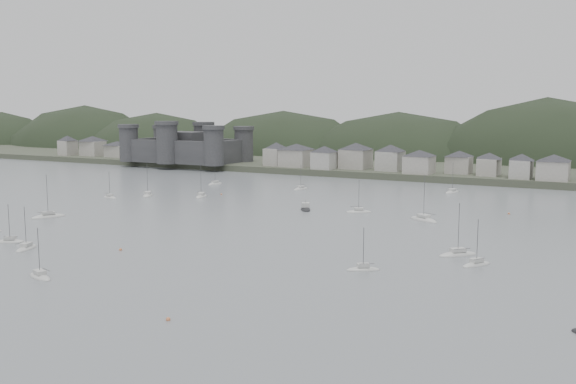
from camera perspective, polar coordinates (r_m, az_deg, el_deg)
The scene contains 8 objects.
ground at distance 133.77m, azimuth -15.66°, elevation -6.26°, with size 900.00×900.00×0.00m, color slate.
far_shore_land at distance 399.31m, azimuth 15.31°, elevation 3.00°, with size 900.00×250.00×3.00m, color #383D2D.
forested_ridge at distance 374.60m, azimuth 15.05°, elevation 0.76°, with size 851.55×103.94×102.57m.
castle at distance 345.36m, azimuth -9.22°, elevation 4.07°, with size 66.00×43.00×20.00m.
waterfront_town at distance 279.83m, azimuth 20.14°, elevation 2.44°, with size 451.48×28.46×12.92m.
moored_fleet at distance 183.82m, azimuth -4.81°, elevation -2.22°, with size 244.28×171.31×14.06m.
motor_launch_far at distance 196.12m, azimuth 1.60°, elevation -1.55°, with size 6.83×8.44×3.94m.
mooring_buoys at distance 177.73m, azimuth 2.34°, elevation -2.55°, with size 170.11×150.99×0.70m.
Camera 1 is at (91.35, -92.58, 31.25)m, focal length 39.27 mm.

